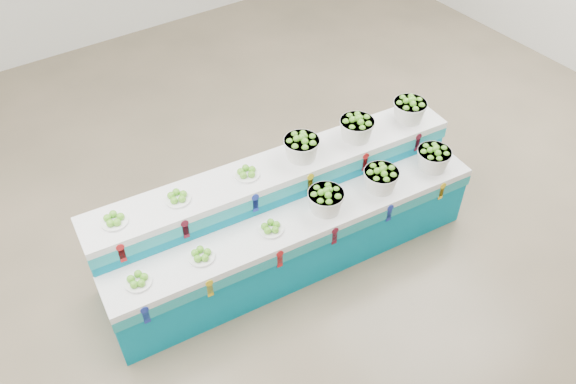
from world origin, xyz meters
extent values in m
plane|color=brown|center=(0.00, 0.00, 0.00)|extent=(10.00, 10.00, 0.00)
cylinder|color=white|center=(-2.03, -0.37, 0.77)|extent=(0.26, 0.26, 0.09)
cylinder|color=white|center=(-1.47, -0.42, 0.77)|extent=(0.26, 0.26, 0.09)
cylinder|color=white|center=(-0.80, -0.49, 0.77)|extent=(0.26, 0.26, 0.09)
cylinder|color=white|center=(-1.99, 0.09, 1.07)|extent=(0.26, 0.26, 0.09)
cylinder|color=white|center=(-1.42, 0.04, 1.07)|extent=(0.26, 0.26, 0.09)
cylinder|color=white|center=(-0.75, -0.03, 1.07)|extent=(0.26, 0.26, 0.09)
camera|label=1|loc=(-2.72, -3.57, 4.60)|focal=36.55mm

